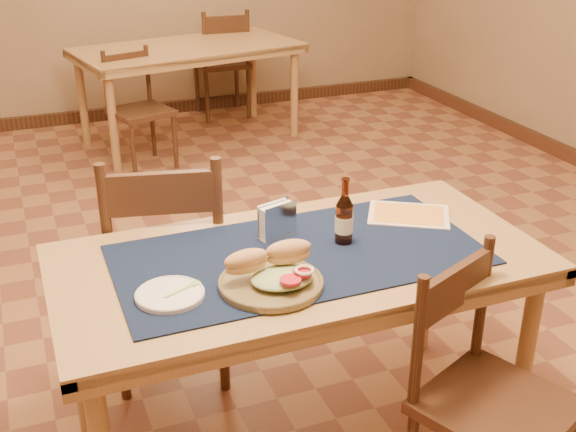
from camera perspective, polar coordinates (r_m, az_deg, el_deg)
name	(u,v)px	position (r m, az deg, el deg)	size (l,w,h in m)	color
room	(221,16)	(2.89, -5.30, 15.47)	(6.04, 7.04, 2.84)	#956441
main_table	(299,277)	(2.42, 0.88, -4.86)	(1.60, 0.80, 0.75)	#A07A4B
placemat	(299,255)	(2.37, 0.89, -3.07)	(1.20, 0.60, 0.01)	#0F1C39
baseboard	(233,314)	(3.38, -4.41, -7.73)	(6.00, 7.00, 0.10)	#462619
back_table	(188,57)	(5.68, -7.90, 12.36)	(1.79, 1.12, 0.75)	#A07A4B
chair_main_far	(168,262)	(2.87, -9.49, -3.57)	(0.55, 0.55, 1.00)	#462619
chair_main_near	(486,395)	(2.32, 15.36, -13.47)	(0.54, 0.54, 0.88)	#462619
chair_back_near	(138,108)	(5.25, -11.75, 8.38)	(0.47, 0.47, 0.83)	#462619
chair_back_far	(223,62)	(6.34, -5.19, 12.06)	(0.44, 0.44, 0.93)	#462619
sandwich_plate	(273,276)	(2.18, -1.20, -4.73)	(0.32, 0.32, 0.12)	brown
side_plate	(170,294)	(2.16, -9.32, -6.10)	(0.20, 0.20, 0.02)	white
fork	(185,288)	(2.17, -8.12, -5.65)	(0.12, 0.07, 0.00)	#8BC96E
beer_bottle	(344,219)	(2.42, 4.46, -0.24)	(0.06, 0.06, 0.23)	#4C1F0D
napkin_holder	(277,221)	(2.46, -0.87, -0.39)	(0.15, 0.09, 0.13)	silver
menu_card	(409,214)	(2.68, 9.52, 0.13)	(0.36, 0.33, 0.01)	beige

